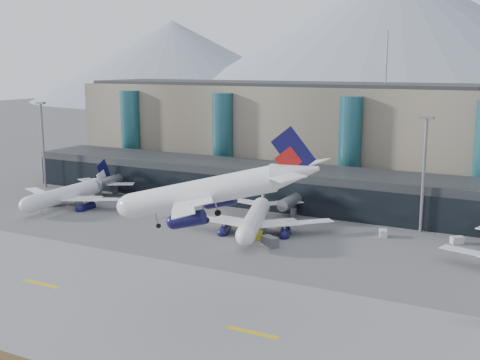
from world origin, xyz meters
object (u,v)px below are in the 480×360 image
Objects in this scene: lightmast_left at (43,140)px; veh_f at (98,191)px; veh_g at (383,233)px; veh_h at (254,235)px; lightmast_mid at (424,168)px; hero_jet at (219,184)px; jet_parked_mid at (257,211)px; veh_c at (270,241)px; jet_parked_left at (74,188)px; veh_a at (166,212)px; veh_d at (457,240)px.

veh_f is (21.39, -1.05, -13.34)m from lightmast_left.
veh_g is 27.93m from veh_h.
hero_jet is (-16.56, -60.50, 5.55)m from lightmast_mid.
jet_parked_mid is 57.04m from veh_f.
veh_c is (-24.91, -25.49, -13.40)m from lightmast_mid.
veh_c is (7.93, -9.88, -3.37)m from jet_parked_mid.
veh_f is at bearing 7.17° from jet_parked_left.
lightmast_left is 110.04m from lightmast_mid.
veh_f is at bearing 133.59° from veh_h.
jet_parked_left is at bearing 148.16° from veh_f.
lightmast_left is 7.46× the size of veh_h.
lightmast_mid is 7.90× the size of veh_a.
veh_c is (61.82, -9.95, -3.36)m from jet_parked_left.
veh_f reaches higher than veh_d.
veh_g is (18.63, 17.75, -0.25)m from veh_c.
veh_c is at bearing -65.81° from veh_g.
lightmast_left is at bearing -112.04° from veh_g.
veh_a is at bearing 148.09° from veh_d.
veh_d is at bearing 56.19° from veh_c.
lightmast_mid reaches higher than veh_h.
veh_a is at bearing -150.42° from veh_f.
jet_parked_left is 29.06m from veh_a.
veh_h is (58.72, -18.63, -0.13)m from veh_f.
veh_d is (41.41, 10.02, -3.64)m from jet_parked_mid.
jet_parked_left is (-70.17, 44.95, -15.59)m from hero_jet.
jet_parked_mid is at bearing -28.30° from veh_a.
hero_jet is at bearing -99.40° from veh_h.
jet_parked_mid reaches higher than veh_g.
hero_jet reaches higher than veh_h.
jet_parked_left is at bearing 144.03° from veh_h.
veh_c is at bearing -101.24° from jet_parked_left.
lightmast_mid is 61.26m from veh_a.
hero_jet reaches higher than veh_c.
veh_c is (-8.35, 35.00, -18.95)m from hero_jet.
veh_f reaches higher than veh_a.
lightmast_left is 119.38m from veh_d.
veh_f is at bearing -173.14° from veh_c.
jet_parked_left is 11.09× the size of veh_a.
jet_parked_left is 1.00× the size of jet_parked_mid.
veh_f is at bearing -111.99° from veh_g.
lightmast_left is 89.03m from veh_c.
lightmast_mid is (110.00, 3.00, 0.00)m from lightmast_left.
veh_g is (-6.28, -7.75, -13.65)m from lightmast_mid.
veh_c is (32.98, -10.67, 0.11)m from veh_a.
veh_g is (80.45, 7.80, -3.60)m from jet_parked_left.
hero_jet is 0.91× the size of jet_parked_mid.
jet_parked_mid is at bearing 83.90° from veh_h.
jet_parked_mid is (-16.28, 44.88, -15.58)m from hero_jet.
lightmast_left is 28.28m from jet_parked_left.
hero_jet reaches higher than veh_a.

